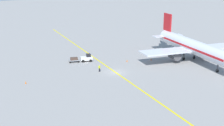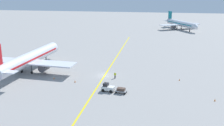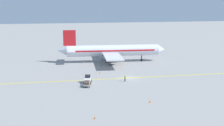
{
  "view_description": "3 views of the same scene",
  "coord_description": "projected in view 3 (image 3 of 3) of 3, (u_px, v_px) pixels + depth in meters",
  "views": [
    {
      "loc": [
        28.35,
        62.15,
        22.51
      ],
      "look_at": [
        0.81,
        -0.14,
        2.3
      ],
      "focal_mm": 50.0,
      "sensor_mm": 36.0,
      "label": 1
    },
    {
      "loc": [
        14.12,
        -67.45,
        23.31
      ],
      "look_at": [
        1.79,
        1.46,
        3.25
      ],
      "focal_mm": 42.0,
      "sensor_mm": 36.0,
      "label": 2
    },
    {
      "loc": [
        76.75,
        -19.3,
        19.99
      ],
      "look_at": [
        -0.21,
        -4.55,
        4.12
      ],
      "focal_mm": 50.0,
      "sensor_mm": 36.0,
      "label": 3
    }
  ],
  "objects": [
    {
      "name": "traffic_cone_far_edge",
      "position": [
        150.0,
        101.0,
        61.83
      ],
      "size": [
        0.32,
        0.32,
        0.55
      ],
      "primitive_type": "cone",
      "color": "orange",
      "rests_on": "ground"
    },
    {
      "name": "ground_crew_worker",
      "position": [
        125.0,
        78.0,
        77.78
      ],
      "size": [
        0.55,
        0.33,
        1.68
      ],
      "color": "#23232D",
      "rests_on": "ground"
    },
    {
      "name": "baggage_tug_white",
      "position": [
        88.0,
        79.0,
        76.24
      ],
      "size": [
        3.22,
        2.19,
        2.11
      ],
      "color": "white",
      "rests_on": "ground"
    },
    {
      "name": "airplane_at_gate",
      "position": [
        112.0,
        51.0,
        101.88
      ],
      "size": [
        28.29,
        35.54,
        10.6
      ],
      "color": "silver",
      "rests_on": "ground"
    },
    {
      "name": "traffic_cone_near_nose",
      "position": [
        100.0,
        73.0,
        86.25
      ],
      "size": [
        0.32,
        0.32,
        0.55
      ],
      "primitive_type": "cone",
      "color": "orange",
      "rests_on": "ground"
    },
    {
      "name": "ground_plane",
      "position": [
        129.0,
        78.0,
        81.41
      ],
      "size": [
        400.0,
        400.0,
        0.0
      ],
      "primitive_type": "plane",
      "color": "gray"
    },
    {
      "name": "traffic_cone_mid_apron",
      "position": [
        95.0,
        117.0,
        53.28
      ],
      "size": [
        0.32,
        0.32,
        0.55
      ],
      "primitive_type": "cone",
      "color": "orange",
      "rests_on": "ground"
    },
    {
      "name": "apron_yellow_centreline",
      "position": [
        129.0,
        78.0,
        81.41
      ],
      "size": [
        0.76,
        120.0,
        0.01
      ],
      "primitive_type": "cube",
      "rotation": [
        0.0,
        0.0,
        -0.0
      ],
      "color": "yellow",
      "rests_on": "ground"
    },
    {
      "name": "baggage_cart_trailing",
      "position": [
        87.0,
        84.0,
        73.04
      ],
      "size": [
        2.81,
        1.84,
        1.24
      ],
      "color": "gray",
      "rests_on": "ground"
    },
    {
      "name": "traffic_cone_by_wingtip",
      "position": [
        101.0,
        68.0,
        92.6
      ],
      "size": [
        0.32,
        0.32,
        0.55
      ],
      "primitive_type": "cone",
      "color": "orange",
      "rests_on": "ground"
    }
  ]
}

